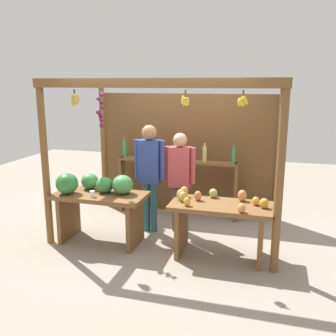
% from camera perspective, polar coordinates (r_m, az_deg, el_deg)
% --- Properties ---
extents(ground_plane, '(12.00, 12.00, 0.00)m').
position_cam_1_polar(ground_plane, '(6.04, 0.50, -9.47)').
color(ground_plane, gray).
rests_on(ground_plane, ground).
extents(market_stall, '(3.29, 1.99, 2.36)m').
position_cam_1_polar(market_stall, '(6.09, 1.59, 4.10)').
color(market_stall, brown).
rests_on(market_stall, ground).
extents(fruit_counter_left, '(1.33, 0.68, 1.05)m').
position_cam_1_polar(fruit_counter_left, '(5.51, -10.74, -4.27)').
color(fruit_counter_left, brown).
rests_on(fruit_counter_left, ground).
extents(fruit_counter_right, '(1.33, 0.65, 0.90)m').
position_cam_1_polar(fruit_counter_right, '(5.04, 7.88, -7.29)').
color(fruit_counter_right, brown).
rests_on(fruit_counter_right, ground).
extents(bottle_shelf_unit, '(2.11, 0.22, 1.36)m').
position_cam_1_polar(bottle_shelf_unit, '(6.48, 1.24, -0.56)').
color(bottle_shelf_unit, brown).
rests_on(bottle_shelf_unit, ground).
extents(vendor_man, '(0.48, 0.23, 1.69)m').
position_cam_1_polar(vendor_man, '(5.72, -2.83, -0.06)').
color(vendor_man, '#275662').
rests_on(vendor_man, ground).
extents(vendor_woman, '(0.48, 0.21, 1.57)m').
position_cam_1_polar(vendor_woman, '(5.71, 1.82, -0.91)').
color(vendor_woman, '#4C3E40').
rests_on(vendor_woman, ground).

